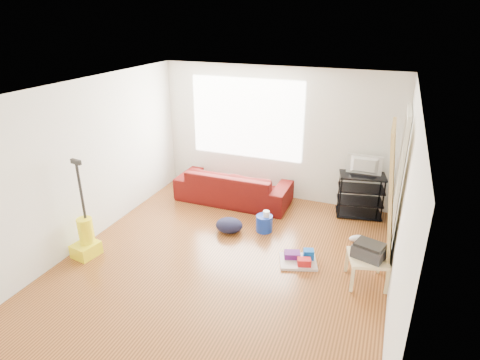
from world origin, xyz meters
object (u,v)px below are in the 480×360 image
at_px(bucket, 264,231).
at_px(vacuum, 86,238).
at_px(backpack, 229,232).
at_px(tv_stand, 360,195).
at_px(cleaning_tray, 299,259).
at_px(sofa, 234,201).
at_px(side_table, 368,261).

bearing_deg(bucket, vacuum, -144.00).
bearing_deg(backpack, tv_stand, 24.41).
bearing_deg(cleaning_tray, bucket, 137.83).
bearing_deg(sofa, cleaning_tray, 136.79).
relative_size(bucket, backpack, 0.61).
distance_m(bucket, backpack, 0.58).
bearing_deg(bucket, side_table, -25.46).
bearing_deg(backpack, bucket, 13.60).
relative_size(cleaning_tray, backpack, 1.40).
relative_size(side_table, bucket, 2.19).
xyz_separation_m(tv_stand, cleaning_tray, (-0.63, -1.84, -0.34)).
distance_m(bucket, vacuum, 2.80).
distance_m(tv_stand, vacuum, 4.59).
bearing_deg(side_table, cleaning_tray, 172.97).
bearing_deg(sofa, side_table, 147.09).
xyz_separation_m(tv_stand, backpack, (-1.93, -1.39, -0.40)).
relative_size(sofa, bucket, 7.84).
relative_size(sofa, backpack, 4.82).
relative_size(sofa, cleaning_tray, 3.43).
xyz_separation_m(sofa, bucket, (0.91, -0.88, 0.00)).
bearing_deg(cleaning_tray, vacuum, -162.67).
height_order(sofa, side_table, side_table).
bearing_deg(side_table, vacuum, -168.18).
bearing_deg(backpack, side_table, -25.66).
distance_m(side_table, backpack, 2.32).
xyz_separation_m(tv_stand, vacuum, (-3.65, -2.78, -0.12)).
bearing_deg(backpack, cleaning_tray, -30.55).
relative_size(backpack, vacuum, 0.30).
relative_size(side_table, vacuum, 0.40).
bearing_deg(side_table, sofa, 147.09).
bearing_deg(vacuum, cleaning_tray, 26.54).
distance_m(sofa, bucket, 1.26).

